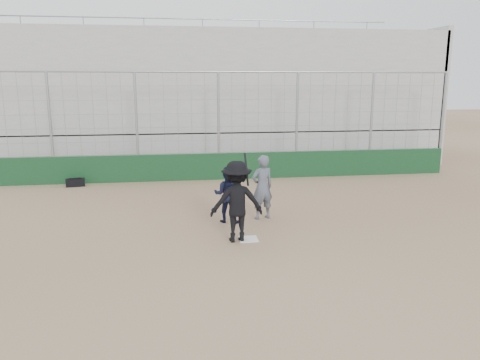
{
  "coord_description": "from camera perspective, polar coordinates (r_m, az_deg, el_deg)",
  "views": [
    {
      "loc": [
        -1.7,
        -10.42,
        3.72
      ],
      "look_at": [
        0.0,
        1.4,
        1.15
      ],
      "focal_mm": 35.0,
      "sensor_mm": 36.0,
      "label": 1
    }
  ],
  "objects": [
    {
      "name": "ground",
      "position": [
        11.19,
        1.03,
        -7.27
      ],
      "size": [
        90.0,
        90.0,
        0.0
      ],
      "primitive_type": "plane",
      "color": "brown",
      "rests_on": "ground"
    },
    {
      "name": "home_plate",
      "position": [
        11.19,
        1.03,
        -7.21
      ],
      "size": [
        0.44,
        0.44,
        0.02
      ],
      "primitive_type": "cube",
      "color": "white",
      "rests_on": "ground"
    },
    {
      "name": "backstop",
      "position": [
        17.72,
        -2.59,
        3.16
      ],
      "size": [
        18.1,
        0.25,
        4.04
      ],
      "color": "#10341A",
      "rests_on": "ground"
    },
    {
      "name": "bleachers",
      "position": [
        22.45,
        -3.91,
        10.08
      ],
      "size": [
        20.25,
        6.7,
        6.98
      ],
      "color": "#A1A1A1",
      "rests_on": "ground"
    },
    {
      "name": "batter_at_plate",
      "position": [
        10.85,
        -0.4,
        -2.62
      ],
      "size": [
        1.25,
        0.81,
        2.04
      ],
      "color": "black",
      "rests_on": "ground"
    },
    {
      "name": "catcher_crouched",
      "position": [
        12.37,
        -1.57,
        -2.89
      ],
      "size": [
        0.88,
        0.79,
        1.03
      ],
      "color": "black",
      "rests_on": "ground"
    },
    {
      "name": "umpire",
      "position": [
        12.64,
        2.72,
        -1.27
      ],
      "size": [
        0.74,
        0.6,
        1.58
      ],
      "primitive_type": "imported",
      "rotation": [
        0.0,
        0.0,
        3.46
      ],
      "color": "#4E5463",
      "rests_on": "ground"
    },
    {
      "name": "equipment_bag",
      "position": [
        17.61,
        -19.44,
        -0.3
      ],
      "size": [
        0.68,
        0.38,
        0.31
      ],
      "color": "black",
      "rests_on": "ground"
    }
  ]
}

